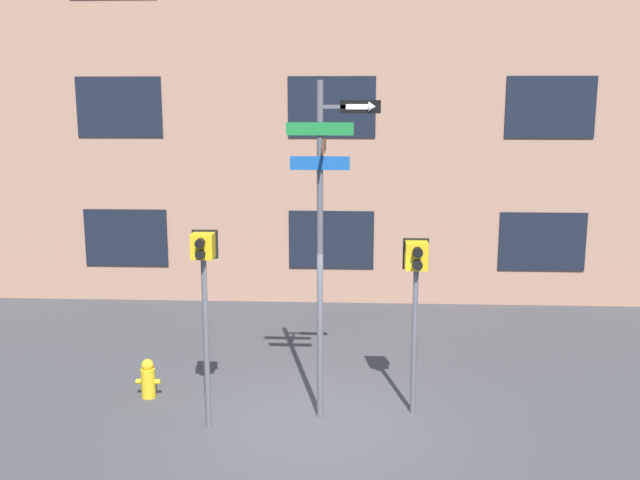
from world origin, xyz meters
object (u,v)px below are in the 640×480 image
object	(u,v)px
pedestrian_signal_left	(204,278)
pedestrian_signal_right	(416,278)
fire_hydrant	(148,379)
street_sign_pole	(324,223)

from	to	relation	value
pedestrian_signal_left	pedestrian_signal_right	world-z (taller)	pedestrian_signal_left
fire_hydrant	pedestrian_signal_right	bearing A→B (deg)	-5.08
pedestrian_signal_right	fire_hydrant	world-z (taller)	pedestrian_signal_right
pedestrian_signal_left	street_sign_pole	bearing A→B (deg)	13.28
street_sign_pole	pedestrian_signal_right	distance (m)	1.59
pedestrian_signal_right	fire_hydrant	xyz separation A→B (m)	(-4.16, 0.37, -1.80)
street_sign_pole	fire_hydrant	size ratio (longest dim) A/B	7.77
street_sign_pole	fire_hydrant	distance (m)	3.91
pedestrian_signal_left	fire_hydrant	bearing A→B (deg)	140.22
street_sign_pole	pedestrian_signal_left	bearing A→B (deg)	-166.72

